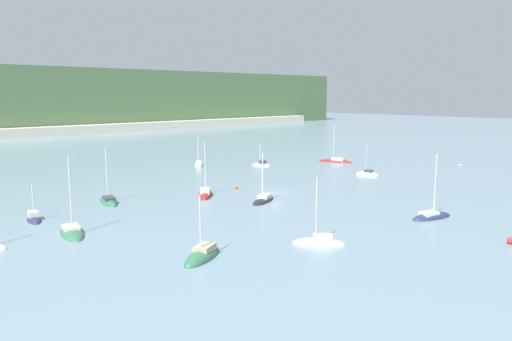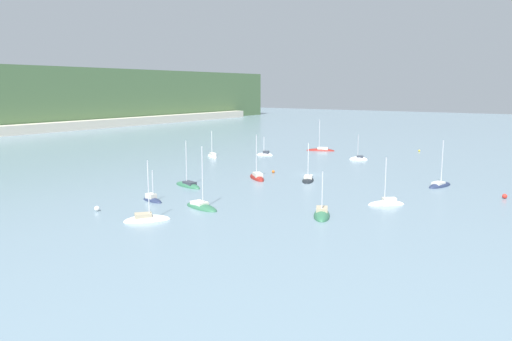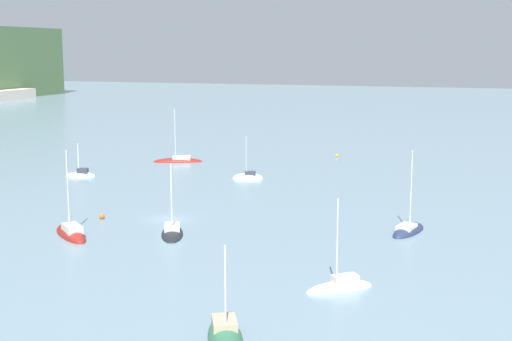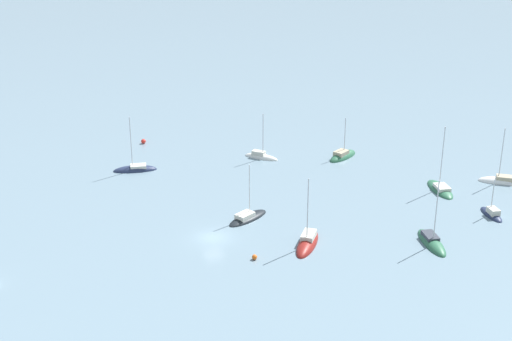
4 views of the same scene
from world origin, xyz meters
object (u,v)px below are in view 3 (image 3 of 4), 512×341
at_px(sailboat_11, 178,161).
at_px(sailboat_12, 248,178).
at_px(mooring_buoy_3, 102,216).
at_px(sailboat_0, 225,338).
at_px(sailboat_2, 340,288).
at_px(sailboat_9, 408,231).
at_px(mooring_buoy_2, 337,155).
at_px(sailboat_7, 81,175).
at_px(sailboat_6, 172,233).
at_px(sailboat_3, 71,235).

relative_size(sailboat_11, sailboat_12, 1.35).
height_order(sailboat_11, mooring_buoy_3, sailboat_11).
xyz_separation_m(sailboat_11, mooring_buoy_3, (-41.24, -9.39, 0.22)).
xyz_separation_m(sailboat_0, sailboat_2, (12.50, -5.26, 0.03)).
height_order(sailboat_9, mooring_buoy_2, sailboat_9).
height_order(sailboat_2, sailboat_7, sailboat_2).
distance_m(sailboat_0, sailboat_7, 67.33).
bearing_deg(mooring_buoy_3, sailboat_0, -136.80).
height_order(sailboat_2, sailboat_6, sailboat_6).
relative_size(sailboat_0, mooring_buoy_2, 14.20).
height_order(sailboat_3, sailboat_7, sailboat_3).
distance_m(sailboat_12, mooring_buoy_3, 30.80).
bearing_deg(sailboat_11, sailboat_2, 104.60).
relative_size(sailboat_3, sailboat_12, 1.35).
bearing_deg(sailboat_2, sailboat_12, -101.71).
distance_m(sailboat_2, sailboat_11, 69.57).
relative_size(sailboat_3, sailboat_6, 1.21).
height_order(sailboat_6, mooring_buoy_2, sailboat_6).
bearing_deg(sailboat_0, sailboat_3, -154.71).
relative_size(sailboat_7, mooring_buoy_2, 10.70).
bearing_deg(mooring_buoy_3, sailboat_12, -13.98).
xyz_separation_m(sailboat_0, mooring_buoy_2, (83.58, 10.52, 0.18)).
xyz_separation_m(sailboat_11, sailboat_12, (-11.35, -16.84, -0.01)).
bearing_deg(mooring_buoy_2, sailboat_2, -167.48).
bearing_deg(sailboat_0, sailboat_2, 131.02).
relative_size(sailboat_12, mooring_buoy_3, 11.62).
relative_size(sailboat_6, mooring_buoy_3, 12.95).
bearing_deg(sailboat_7, mooring_buoy_2, -155.76).
xyz_separation_m(sailboat_0, sailboat_6, (23.94, 15.28, 0.02)).
bearing_deg(sailboat_7, sailboat_9, 140.68).
distance_m(sailboat_9, mooring_buoy_3, 34.75).
relative_size(sailboat_2, sailboat_7, 1.45).
relative_size(sailboat_3, sailboat_11, 1.00).
bearing_deg(sailboat_2, sailboat_7, -77.88).
bearing_deg(sailboat_0, sailboat_6, -173.61).
height_order(sailboat_12, mooring_buoy_2, sailboat_12).
bearing_deg(mooring_buoy_2, sailboat_11, 120.44).
bearing_deg(sailboat_0, sailboat_7, -165.67).
bearing_deg(mooring_buoy_2, sailboat_3, 167.01).
relative_size(sailboat_6, sailboat_11, 0.83).
height_order(sailboat_3, sailboat_6, sailboat_3).
relative_size(sailboat_9, sailboat_12, 1.30).
bearing_deg(sailboat_2, sailboat_3, -53.52).
relative_size(sailboat_7, mooring_buoy_3, 9.08).
height_order(sailboat_6, mooring_buoy_3, sailboat_6).
bearing_deg(sailboat_7, sailboat_6, 116.18).
bearing_deg(sailboat_2, mooring_buoy_3, -65.50).
distance_m(sailboat_3, sailboat_11, 49.95).
bearing_deg(sailboat_6, sailboat_2, 36.72).
xyz_separation_m(sailboat_2, sailboat_11, (56.45, 40.67, -0.02)).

